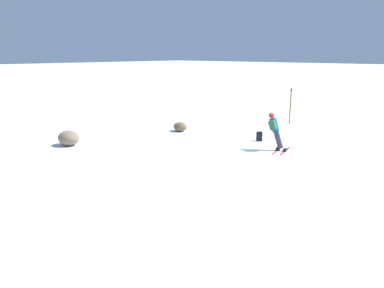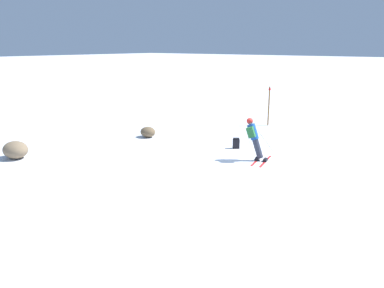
{
  "view_description": "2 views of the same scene",
  "coord_description": "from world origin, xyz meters",
  "px_view_note": "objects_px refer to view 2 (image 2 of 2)",
  "views": [
    {
      "loc": [
        -9.02,
        15.7,
        4.55
      ],
      "look_at": [
        0.55,
        4.96,
        1.03
      ],
      "focal_mm": 35.0,
      "sensor_mm": 36.0,
      "label": 1
    },
    {
      "loc": [
        -7.69,
        13.7,
        4.75
      ],
      "look_at": [
        -0.78,
        4.81,
        1.75
      ],
      "focal_mm": 35.0,
      "sensor_mm": 36.0,
      "label": 2
    }
  ],
  "objects_px": {
    "skier": "(254,137)",
    "spare_backpack": "(236,143)",
    "exposed_boulder_1": "(15,150)",
    "trail_marker": "(269,105)",
    "exposed_boulder_0": "(148,132)"
  },
  "relations": [
    {
      "from": "trail_marker",
      "to": "exposed_boulder_1",
      "type": "bearing_deg",
      "value": 67.01
    },
    {
      "from": "skier",
      "to": "exposed_boulder_1",
      "type": "xyz_separation_m",
      "value": [
        8.22,
        6.06,
        -0.64
      ]
    },
    {
      "from": "exposed_boulder_1",
      "to": "trail_marker",
      "type": "relative_size",
      "value": 0.49
    },
    {
      "from": "spare_backpack",
      "to": "exposed_boulder_0",
      "type": "distance_m",
      "value": 4.95
    },
    {
      "from": "skier",
      "to": "spare_backpack",
      "type": "distance_m",
      "value": 2.08
    },
    {
      "from": "spare_backpack",
      "to": "exposed_boulder_0",
      "type": "height_order",
      "value": "exposed_boulder_0"
    },
    {
      "from": "exposed_boulder_1",
      "to": "trail_marker",
      "type": "height_order",
      "value": "trail_marker"
    },
    {
      "from": "skier",
      "to": "spare_backpack",
      "type": "bearing_deg",
      "value": -49.29
    },
    {
      "from": "spare_backpack",
      "to": "trail_marker",
      "type": "xyz_separation_m",
      "value": [
        1.2,
        -5.67,
        1.03
      ]
    },
    {
      "from": "exposed_boulder_1",
      "to": "spare_backpack",
      "type": "bearing_deg",
      "value": -132.77
    },
    {
      "from": "exposed_boulder_0",
      "to": "exposed_boulder_1",
      "type": "relative_size",
      "value": 0.74
    },
    {
      "from": "spare_backpack",
      "to": "exposed_boulder_1",
      "type": "relative_size",
      "value": 0.43
    },
    {
      "from": "trail_marker",
      "to": "spare_backpack",
      "type": "bearing_deg",
      "value": 101.98
    },
    {
      "from": "exposed_boulder_1",
      "to": "exposed_boulder_0",
      "type": "bearing_deg",
      "value": -106.11
    },
    {
      "from": "spare_backpack",
      "to": "trail_marker",
      "type": "distance_m",
      "value": 5.88
    }
  ]
}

